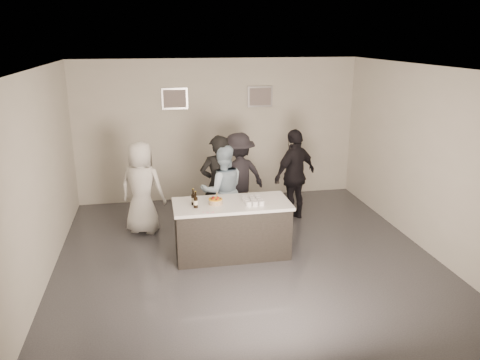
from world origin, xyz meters
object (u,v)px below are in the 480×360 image
at_px(person_guest_back, 239,176).
at_px(person_guest_right, 295,175).
at_px(beer_bottle_b, 196,200).
at_px(cake, 216,202).
at_px(person_guest_left, 142,188).
at_px(person_main_blue, 223,190).
at_px(bar_counter, 232,229).
at_px(beer_bottle_a, 193,197).
at_px(person_main_black, 218,185).

bearing_deg(person_guest_back, person_guest_right, 148.93).
bearing_deg(beer_bottle_b, cake, 18.78).
bearing_deg(beer_bottle_b, person_guest_left, 121.98).
relative_size(beer_bottle_b, person_guest_left, 0.15).
relative_size(beer_bottle_b, person_main_blue, 0.16).
distance_m(bar_counter, beer_bottle_a, 0.84).
bearing_deg(beer_bottle_a, beer_bottle_b, -80.27).
distance_m(bar_counter, person_main_blue, 0.94).
height_order(cake, person_guest_back, person_guest_back).
bearing_deg(beer_bottle_b, bar_counter, 11.95).
bearing_deg(person_main_blue, beer_bottle_b, 56.84).
bearing_deg(beer_bottle_b, person_guest_right, 35.50).
relative_size(person_main_blue, person_guest_back, 0.97).
height_order(person_guest_left, person_guest_right, person_guest_right).
bearing_deg(person_guest_left, beer_bottle_b, 145.64).
distance_m(cake, person_main_blue, 0.92).
relative_size(beer_bottle_a, person_guest_left, 0.15).
distance_m(person_guest_left, person_guest_back, 1.85).
bearing_deg(bar_counter, cake, -177.04).
bearing_deg(person_main_blue, cake, 71.17).
height_order(bar_counter, cake, cake).
bearing_deg(person_main_blue, person_guest_back, -124.19).
bearing_deg(person_main_black, person_guest_right, -172.59).
distance_m(person_main_blue, person_guest_back, 0.81).
bearing_deg(cake, bar_counter, 2.96).
distance_m(person_main_black, person_guest_back, 0.78).
distance_m(beer_bottle_a, person_guest_left, 1.46).
relative_size(beer_bottle_a, person_guest_back, 0.15).
distance_m(cake, beer_bottle_b, 0.35).
height_order(beer_bottle_a, person_main_blue, person_main_blue).
distance_m(person_guest_right, person_guest_back, 1.08).
relative_size(cake, person_guest_left, 0.13).
bearing_deg(person_guest_back, person_main_black, 32.93).
bearing_deg(person_guest_left, person_guest_back, -145.83).
relative_size(beer_bottle_b, person_main_black, 0.14).
xyz_separation_m(person_main_black, person_guest_back, (0.48, 0.61, -0.05)).
height_order(beer_bottle_b, person_guest_back, person_guest_back).
bearing_deg(beer_bottle_b, beer_bottle_a, 99.73).
bearing_deg(cake, person_guest_left, 133.31).
distance_m(beer_bottle_a, person_main_black, 1.08).
height_order(bar_counter, beer_bottle_a, beer_bottle_a).
height_order(person_main_black, person_guest_left, person_main_black).
height_order(bar_counter, beer_bottle_b, beer_bottle_b).
height_order(bar_counter, person_main_black, person_main_black).
bearing_deg(person_guest_back, person_main_blue, 39.97).
bearing_deg(cake, person_main_blue, 74.36).
xyz_separation_m(person_main_black, person_guest_left, (-1.34, 0.27, -0.06)).
distance_m(cake, beer_bottle_a, 0.36).
bearing_deg(person_main_black, person_guest_left, -18.27).
xyz_separation_m(cake, person_main_black, (0.18, 0.96, -0.04)).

